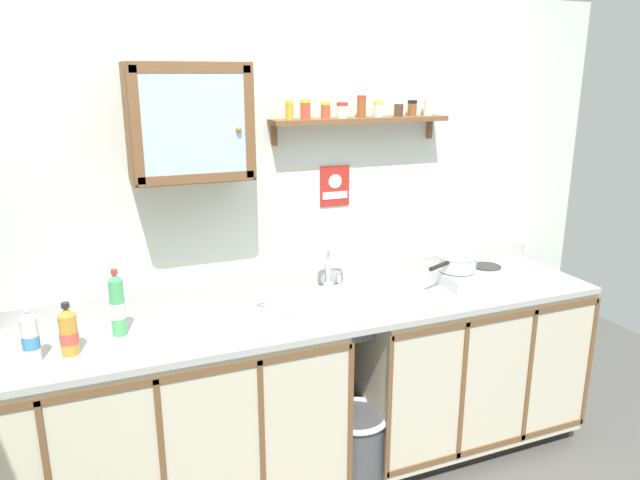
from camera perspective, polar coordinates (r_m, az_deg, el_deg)
The scene contains 16 objects.
back_wall at distance 2.98m, azimuth -4.01°, elevation 1.36°, with size 3.72×0.07×2.47m.
lower_cabinet_run at distance 2.88m, azimuth -15.70°, elevation -17.15°, with size 1.68×0.60×0.89m.
lower_cabinet_run_right at distance 3.40m, azimuth 13.39°, elevation -11.58°, with size 1.24×0.60×0.89m.
countertop at distance 2.80m, azimuth -1.80°, elevation -6.98°, with size 3.08×0.63×0.03m, color #B2B2AD.
backsplash at distance 3.04m, azimuth -3.70°, elevation -4.06°, with size 3.08×0.02×0.08m, color #B2B2AD.
sink at distance 2.91m, azimuth 1.76°, elevation -6.61°, with size 0.59×0.44×0.42m.
hot_plate_stove at distance 3.24m, azimuth 14.57°, elevation -3.36°, with size 0.39×0.27×0.07m.
saucepan at distance 3.17m, azimuth 13.06°, elevation -2.10°, with size 0.33×0.21×0.08m.
bottle_opaque_white_0 at distance 2.53m, azimuth -26.10°, elevation -8.41°, with size 0.06×0.06×0.23m.
bottle_juice_amber_1 at distance 2.54m, azimuth -23.04°, elevation -8.14°, with size 0.07×0.07×0.22m.
bottle_soda_green_2 at distance 2.63m, azimuth -18.91°, elevation -5.99°, with size 0.06×0.06×0.29m.
mug at distance 2.79m, azimuth -4.60°, elevation -5.56°, with size 0.11×0.09×0.11m.
wall_cabinet at distance 2.64m, azimuth -12.49°, elevation 11.01°, with size 0.51×0.29×0.49m.
spice_shelf at distance 2.96m, azimuth 4.03°, elevation 11.78°, with size 0.92×0.14×0.23m.
warning_sign at distance 3.02m, azimuth 1.43°, elevation 5.18°, with size 0.16×0.01×0.20m.
trash_bin at distance 3.08m, azimuth 3.48°, elevation -19.35°, with size 0.32×0.32×0.41m.
Camera 1 is at (-0.89, -2.16, 1.98)m, focal length 33.26 mm.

